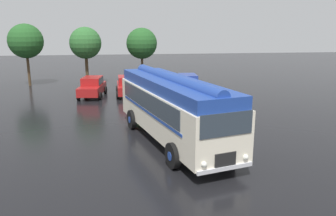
# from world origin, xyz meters

# --- Properties ---
(ground_plane) EXTENTS (120.00, 120.00, 0.00)m
(ground_plane) POSITION_xyz_m (0.00, 0.00, 0.00)
(ground_plane) COLOR black
(vintage_bus) EXTENTS (4.86, 10.38, 3.49)m
(vintage_bus) POSITION_xyz_m (-0.96, 0.47, 1.89)
(vintage_bus) COLOR silver
(vintage_bus) RESTS_ON ground
(car_near_left) EXTENTS (2.36, 4.38, 1.66)m
(car_near_left) POSITION_xyz_m (-5.90, 12.77, 0.85)
(car_near_left) COLOR maroon
(car_near_left) RESTS_ON ground
(car_mid_left) EXTENTS (2.03, 4.23, 1.66)m
(car_mid_left) POSITION_xyz_m (-2.93, 12.83, 0.85)
(car_mid_left) COLOR maroon
(car_mid_left) RESTS_ON ground
(car_mid_right) EXTENTS (1.99, 4.21, 1.66)m
(car_mid_right) POSITION_xyz_m (-0.27, 13.48, 0.85)
(car_mid_right) COLOR navy
(car_mid_right) RESTS_ON ground
(car_far_right) EXTENTS (2.12, 4.28, 1.66)m
(car_far_right) POSITION_xyz_m (2.49, 13.22, 0.85)
(car_far_right) COLOR navy
(car_far_right) RESTS_ON ground
(tree_far_left) EXTENTS (3.39, 3.39, 6.15)m
(tree_far_left) POSITION_xyz_m (-12.70, 19.34, 4.49)
(tree_far_left) COLOR #4C3823
(tree_far_left) RESTS_ON ground
(tree_left_of_centre) EXTENTS (3.19, 3.19, 5.84)m
(tree_left_of_centre) POSITION_xyz_m (-6.82, 19.21, 4.26)
(tree_left_of_centre) COLOR #4C3823
(tree_left_of_centre) RESTS_ON ground
(tree_centre) EXTENTS (3.28, 3.28, 5.76)m
(tree_centre) POSITION_xyz_m (-1.20, 20.25, 4.07)
(tree_centre) COLOR #4C3823
(tree_centre) RESTS_ON ground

